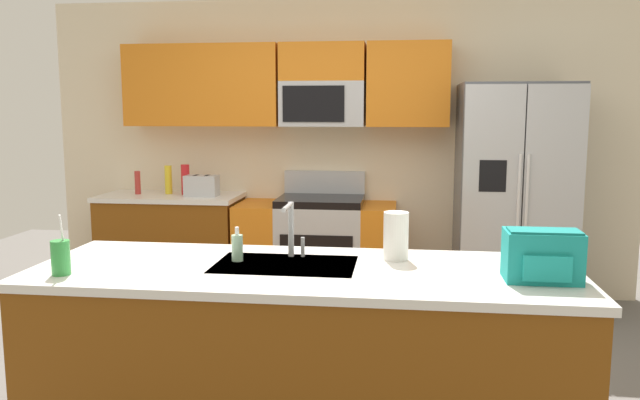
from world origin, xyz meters
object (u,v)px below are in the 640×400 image
at_px(soap_dispenser, 237,247).
at_px(drink_cup_green, 61,257).
at_px(bottle_yellow, 168,180).
at_px(sink_faucet, 291,225).
at_px(pepper_mill, 138,183).
at_px(paper_towel_roll, 396,236).
at_px(toaster, 202,186).
at_px(range_oven, 316,249).
at_px(refrigerator, 514,199).
at_px(backpack, 542,255).
at_px(bottle_red, 185,180).

bearing_deg(soap_dispenser, drink_cup_green, -153.47).
distance_m(bottle_yellow, sink_faucet, 2.72).
xyz_separation_m(pepper_mill, paper_towel_roll, (2.29, -2.19, 0.02)).
distance_m(toaster, bottle_yellow, 0.35).
relative_size(pepper_mill, drink_cup_green, 0.73).
relative_size(range_oven, paper_towel_roll, 5.67).
distance_m(refrigerator, backpack, 2.46).
bearing_deg(drink_cup_green, range_oven, 73.30).
xyz_separation_m(pepper_mill, sink_faucet, (1.77, -2.22, 0.07)).
bearing_deg(bottle_yellow, bottle_red, -9.03).
bearing_deg(soap_dispenser, paper_towel_roll, 9.19).
xyz_separation_m(drink_cup_green, paper_towel_roll, (1.50, 0.49, 0.04)).
height_order(toaster, backpack, backpack).
relative_size(refrigerator, toaster, 6.61).
relative_size(bottle_yellow, soap_dispenser, 1.48).
bearing_deg(range_oven, bottle_yellow, 177.83).
relative_size(toaster, paper_towel_roll, 1.17).
bearing_deg(soap_dispenser, bottle_red, 114.83).
height_order(refrigerator, sink_faucet, refrigerator).
relative_size(sink_faucet, soap_dispenser, 1.66).
relative_size(bottle_red, paper_towel_roll, 1.10).
bearing_deg(backpack, paper_towel_roll, 153.70).
relative_size(range_oven, soap_dispenser, 8.00).
distance_m(pepper_mill, sink_faucet, 2.84).
bearing_deg(sink_faucet, drink_cup_green, -154.60).
height_order(toaster, drink_cup_green, drink_cup_green).
bearing_deg(bottle_yellow, soap_dispenser, -62.19).
bearing_deg(bottle_red, soap_dispenser, -65.17).
bearing_deg(refrigerator, bottle_yellow, 177.63).
bearing_deg(bottle_yellow, toaster, -17.00).
xyz_separation_m(toaster, drink_cup_green, (0.19, -2.63, -0.01)).
bearing_deg(bottle_red, backpack, -45.42).
bearing_deg(toaster, drink_cup_green, -85.85).
relative_size(pepper_mill, backpack, 0.64).
height_order(pepper_mill, bottle_yellow, bottle_yellow).
distance_m(bottle_red, backpack, 3.56).
height_order(soap_dispenser, backpack, backpack).
relative_size(drink_cup_green, soap_dispenser, 1.63).
relative_size(range_oven, bottle_red, 5.13).
bearing_deg(backpack, range_oven, 117.93).
bearing_deg(bottle_yellow, drink_cup_green, -79.06).
bearing_deg(soap_dispenser, pepper_mill, 123.17).
height_order(refrigerator, bottle_yellow, refrigerator).
bearing_deg(bottle_red, range_oven, -1.19).
bearing_deg(range_oven, sink_faucet, -85.59).
bearing_deg(sink_faucet, paper_towel_roll, 2.55).
bearing_deg(backpack, bottle_yellow, 136.13).
xyz_separation_m(refrigerator, pepper_mill, (-3.22, 0.07, 0.08)).
xyz_separation_m(bottle_yellow, drink_cup_green, (0.53, -2.73, -0.05)).
relative_size(pepper_mill, bottle_red, 0.77).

